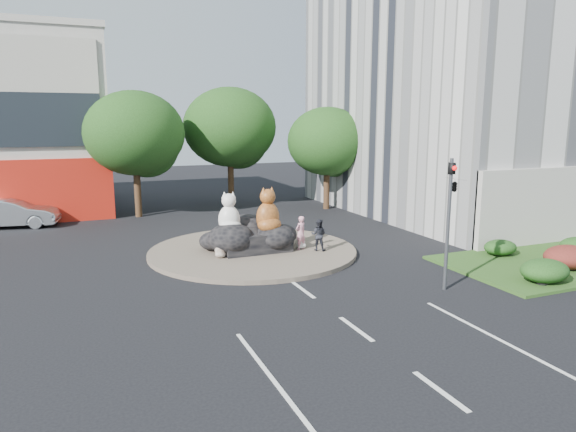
# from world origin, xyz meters

# --- Properties ---
(ground) EXTENTS (120.00, 120.00, 0.00)m
(ground) POSITION_xyz_m (0.00, 0.00, 0.00)
(ground) COLOR black
(ground) RESTS_ON ground
(roundabout_island) EXTENTS (10.00, 10.00, 0.20)m
(roundabout_island) POSITION_xyz_m (0.00, 10.00, 0.10)
(roundabout_island) COLOR brown
(roundabout_island) RESTS_ON ground
(rock_plinth) EXTENTS (3.20, 2.60, 0.90)m
(rock_plinth) POSITION_xyz_m (0.00, 10.00, 0.65)
(rock_plinth) COLOR black
(rock_plinth) RESTS_ON roundabout_island
(grass_verge) EXTENTS (10.00, 6.00, 0.12)m
(grass_verge) POSITION_xyz_m (12.00, 3.00, 0.06)
(grass_verge) COLOR #2E4B19
(grass_verge) RESTS_ON ground
(tree_left) EXTENTS (6.46, 6.46, 8.27)m
(tree_left) POSITION_xyz_m (-3.93, 22.06, 5.25)
(tree_left) COLOR #382314
(tree_left) RESTS_ON ground
(tree_mid) EXTENTS (6.84, 6.84, 8.76)m
(tree_mid) POSITION_xyz_m (3.07, 24.06, 5.56)
(tree_mid) COLOR #382314
(tree_mid) RESTS_ON ground
(tree_right) EXTENTS (5.70, 5.70, 7.30)m
(tree_right) POSITION_xyz_m (9.07, 20.06, 4.63)
(tree_right) COLOR #382314
(tree_right) RESTS_ON ground
(hedge_near_green) EXTENTS (2.00, 1.60, 0.90)m
(hedge_near_green) POSITION_xyz_m (9.00, 1.00, 0.57)
(hedge_near_green) COLOR #1B3A12
(hedge_near_green) RESTS_ON grass_verge
(hedge_red) EXTENTS (2.20, 1.76, 0.99)m
(hedge_red) POSITION_xyz_m (11.50, 2.00, 0.61)
(hedge_red) COLOR #4F1F15
(hedge_red) RESTS_ON grass_verge
(hedge_back_green) EXTENTS (1.60, 1.28, 0.72)m
(hedge_back_green) POSITION_xyz_m (10.50, 4.80, 0.48)
(hedge_back_green) COLOR #1B3A12
(hedge_back_green) RESTS_ON grass_verge
(traffic_light) EXTENTS (0.44, 1.24, 5.00)m
(traffic_light) POSITION_xyz_m (5.10, 2.00, 3.62)
(traffic_light) COLOR #595B60
(traffic_light) RESTS_ON ground
(street_lamp) EXTENTS (2.34, 0.22, 8.06)m
(street_lamp) POSITION_xyz_m (12.82, 8.00, 4.55)
(street_lamp) COLOR #595B60
(street_lamp) RESTS_ON ground
(cat_white) EXTENTS (1.50, 1.41, 1.99)m
(cat_white) POSITION_xyz_m (-1.16, 9.97, 2.09)
(cat_white) COLOR silver
(cat_white) RESTS_ON rock_plinth
(cat_tabby) EXTENTS (1.38, 1.22, 2.18)m
(cat_tabby) POSITION_xyz_m (0.61, 9.52, 2.19)
(cat_tabby) COLOR #A14721
(cat_tabby) RESTS_ON rock_plinth
(kitten_calico) EXTENTS (0.77, 0.77, 0.97)m
(kitten_calico) POSITION_xyz_m (-1.87, 9.08, 0.69)
(kitten_calico) COLOR silver
(kitten_calico) RESTS_ON roundabout_island
(kitten_white) EXTENTS (0.68, 0.64, 0.88)m
(kitten_white) POSITION_xyz_m (2.21, 9.25, 0.64)
(kitten_white) COLOR white
(kitten_white) RESTS_ON roundabout_island
(pedestrian_pink) EXTENTS (0.70, 0.59, 1.63)m
(pedestrian_pink) POSITION_xyz_m (2.13, 9.07, 1.02)
(pedestrian_pink) COLOR pink
(pedestrian_pink) RESTS_ON roundabout_island
(pedestrian_dark) EXTENTS (0.94, 0.92, 1.53)m
(pedestrian_dark) POSITION_xyz_m (2.83, 8.53, 0.97)
(pedestrian_dark) COLOR #212229
(pedestrian_dark) RESTS_ON roundabout_island
(parked_car) EXTENTS (5.48, 2.77, 1.72)m
(parked_car) POSITION_xyz_m (-11.44, 21.28, 0.86)
(parked_car) COLOR #B0B3B8
(parked_car) RESTS_ON ground
(litter_bin) EXTENTS (0.48, 0.48, 0.68)m
(litter_bin) POSITION_xyz_m (8.70, 0.81, 0.46)
(litter_bin) COLOR black
(litter_bin) RESTS_ON grass_verge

